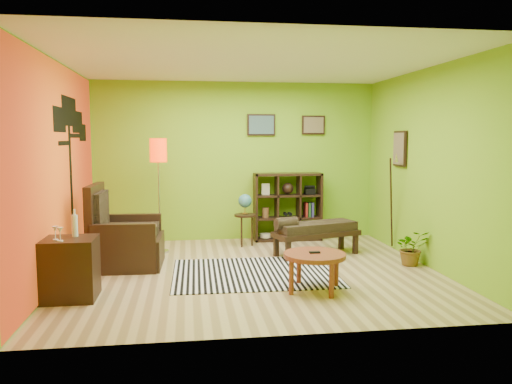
{
  "coord_description": "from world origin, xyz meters",
  "views": [
    {
      "loc": [
        -0.88,
        -6.6,
        1.81
      ],
      "look_at": [
        0.1,
        0.4,
        1.05
      ],
      "focal_mm": 35.0,
      "sensor_mm": 36.0,
      "label": 1
    }
  ],
  "objects": [
    {
      "name": "armchair",
      "position": [
        -1.79,
        0.54,
        0.36
      ],
      "size": [
        1.0,
        1.01,
        1.17
      ],
      "color": "black",
      "rests_on": "ground"
    },
    {
      "name": "ground",
      "position": [
        0.0,
        0.0,
        0.0
      ],
      "size": [
        5.0,
        5.0,
        0.0
      ],
      "primitive_type": "plane",
      "color": "tan",
      "rests_on": "ground"
    },
    {
      "name": "coffee_table",
      "position": [
        0.62,
        -0.95,
        0.39
      ],
      "size": [
        0.74,
        0.74,
        0.48
      ],
      "color": "brown",
      "rests_on": "ground"
    },
    {
      "name": "cube_shelf",
      "position": [
        0.91,
        2.03,
        0.6
      ],
      "size": [
        1.2,
        0.35,
        1.2
      ],
      "color": "black",
      "rests_on": "ground"
    },
    {
      "name": "room_shell",
      "position": [
        -0.09,
        0.01,
        1.8
      ],
      "size": [
        5.04,
        4.54,
        2.82
      ],
      "color": "#7BB61D",
      "rests_on": "ground"
    },
    {
      "name": "floor_lamp",
      "position": [
        -1.31,
        1.35,
        1.47
      ],
      "size": [
        0.27,
        0.27,
        1.81
      ],
      "color": "silver",
      "rests_on": "ground"
    },
    {
      "name": "globe_table",
      "position": [
        0.09,
        1.63,
        0.67
      ],
      "size": [
        0.36,
        0.36,
        0.88
      ],
      "color": "black",
      "rests_on": "ground"
    },
    {
      "name": "potted_plant",
      "position": [
        2.3,
        0.03,
        0.2
      ],
      "size": [
        0.5,
        0.55,
        0.4
      ],
      "primitive_type": "imported",
      "rotation": [
        0.0,
        0.0,
        -0.08
      ],
      "color": "#26661E",
      "rests_on": "ground"
    },
    {
      "name": "zebra_rug",
      "position": [
        0.01,
        -0.1,
        0.01
      ],
      "size": [
        2.2,
        1.72,
        0.01
      ],
      "primitive_type": "cube",
      "rotation": [
        0.0,
        0.0,
        -0.02
      ],
      "color": "silver",
      "rests_on": "ground"
    },
    {
      "name": "bench",
      "position": [
        1.07,
        0.82,
        0.4
      ],
      "size": [
        1.44,
        0.86,
        0.63
      ],
      "color": "black",
      "rests_on": "ground"
    },
    {
      "name": "side_cabinet",
      "position": [
        -2.2,
        -0.86,
        0.35
      ],
      "size": [
        0.59,
        0.54,
        1.01
      ],
      "color": "black",
      "rests_on": "ground"
    }
  ]
}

